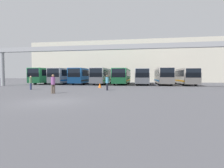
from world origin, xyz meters
name	(u,v)px	position (x,y,z in m)	size (l,w,h in m)	color
ground_plane	(51,102)	(0.00, 0.00, 0.00)	(200.00, 200.00, 0.00)	#47474C
building_backdrop	(122,63)	(0.00, 42.18, 5.68)	(52.17, 12.00, 11.36)	#B7B2A3
overhead_gantry	(103,51)	(0.00, 15.45, 5.44)	(35.31, 0.80, 6.33)	gray
bus_slot_0	(48,75)	(-13.87, 23.91, 1.83)	(2.62, 10.63, 3.19)	#268C4C
bus_slot_1	(66,75)	(-9.91, 23.99, 1.81)	(2.57, 10.79, 3.14)	#999EA5
bus_slot_2	(84,75)	(-5.94, 23.83, 1.80)	(2.57, 10.47, 3.12)	#1959A5
bus_slot_3	(103,75)	(-1.98, 24.22, 1.80)	(2.48, 11.25, 3.12)	#999EA5
bus_slot_4	(122,75)	(1.98, 24.32, 1.76)	(2.59, 11.45, 3.04)	#268C4C
bus_slot_5	(142,76)	(5.94, 24.32, 1.72)	(2.44, 11.46, 2.97)	#999EA5
bus_slot_6	(163,75)	(9.91, 24.47, 1.79)	(2.47, 11.76, 3.10)	beige
bus_slot_7	(185,76)	(13.87, 24.11, 1.72)	(2.48, 11.02, 2.97)	beige
pedestrian_near_right	(31,82)	(-7.53, 8.75, 0.89)	(0.35, 0.35, 1.67)	navy
pedestrian_mid_right	(107,82)	(1.90, 9.32, 0.94)	(0.37, 0.37, 1.77)	black
pedestrian_mid_left	(53,83)	(-2.48, 4.87, 0.97)	(0.38, 0.38, 1.82)	brown
traffic_cone	(100,85)	(-0.05, 13.71, 0.34)	(0.44, 0.44, 0.68)	orange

